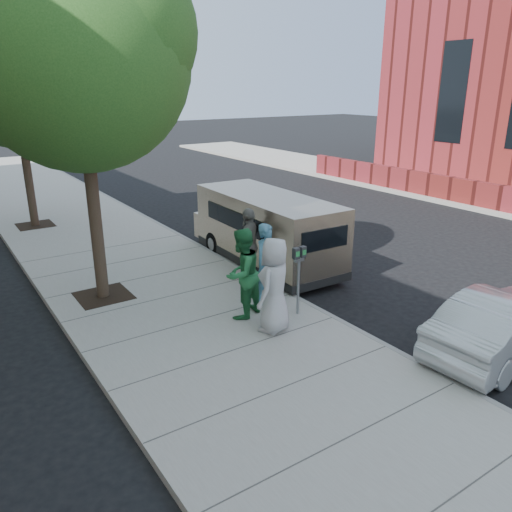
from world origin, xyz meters
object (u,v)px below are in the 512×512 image
Objects in this scene: van at (265,228)px; person_gray_shirt at (274,285)px; person_striped_polo at (249,245)px; parking_meter at (299,266)px; tree_far at (16,85)px; person_officer at (267,264)px; tree_near at (79,49)px; sedan at (505,324)px; person_green_shirt at (242,274)px.

person_gray_shirt is (-2.33, -3.64, 0.05)m from van.
person_striped_polo is at bearing -142.23° from person_gray_shirt.
person_gray_shirt reaches higher than parking_meter.
tree_far is 11.94m from parking_meter.
tree_far reaches higher than van.
tree_far is 4.28× the size of parking_meter.
parking_meter is 0.94m from person_gray_shirt.
van is 2.98× the size of person_officer.
person_officer is at bearing -148.63° from person_gray_shirt.
person_gray_shirt is 2.75m from person_striped_polo.
van is at bearing 42.90° from person_officer.
tree_near is 1.98× the size of sedan.
van is 6.71m from sedan.
person_officer is at bearing 176.80° from person_green_shirt.
van is at bearing 63.94° from parking_meter.
tree_near is at bearing -90.00° from tree_far.
person_green_shirt reaches higher than parking_meter.
tree_near is 6.17m from person_gray_shirt.
tree_near is at bearing -75.45° from person_green_shirt.
person_green_shirt is (2.10, -2.75, -4.42)m from tree_near.
person_officer is at bearing -73.56° from tree_far.
parking_meter is at bearing -90.43° from person_officer.
tree_near is 6.28m from parking_meter.
person_officer is at bearing -39.44° from tree_near.
person_gray_shirt is (0.19, -0.90, -0.00)m from person_green_shirt.
tree_near reaches higher than parking_meter.
van is 2.94m from person_officer.
person_officer reaches higher than sedan.
tree_far is at bearing 123.11° from van.
tree_near is 3.88× the size of person_gray_shirt.
van reaches higher than person_officer.
tree_far is 3.44× the size of person_striped_polo.
parking_meter is 0.78× the size of person_green_shirt.
sedan is 1.96× the size of person_green_shirt.
tree_near is at bearing 131.16° from parking_meter.
tree_far is at bearing 93.48° from person_officer.
person_officer is (-0.20, 0.88, -0.17)m from parking_meter.
person_green_shirt reaches higher than person_officer.
person_gray_shirt is at bearing 42.16° from sedan.
person_striped_polo is at bearing 60.50° from person_officer.
tree_near reaches higher than person_gray_shirt.
tree_far is 9.68m from van.
person_green_shirt is (-0.87, -0.31, 0.05)m from person_officer.
van is (4.61, -0.01, -4.48)m from tree_near.
tree_far is at bearing -108.15° from person_striped_polo.
tree_near reaches higher than person_green_shirt.
tree_far reaches higher than person_green_shirt.
person_striped_polo is (-1.25, -1.10, 0.02)m from van.
tree_far reaches higher than person_striped_polo.
person_officer is (-1.65, -2.43, 0.01)m from van.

